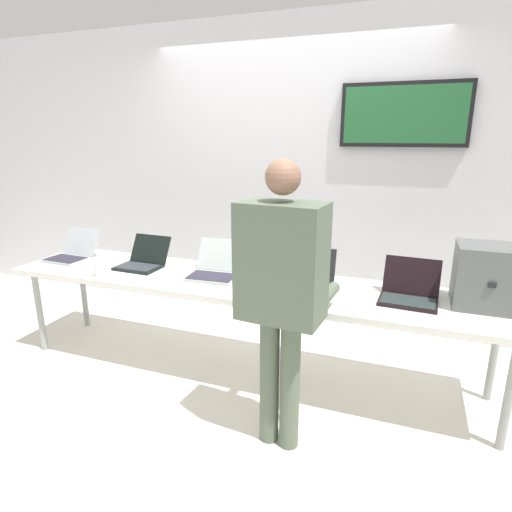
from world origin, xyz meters
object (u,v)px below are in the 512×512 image
Objects in this scene: laptop_station_3 at (308,279)px; laptop_station_4 at (409,292)px; workbench at (242,287)px; coffee_mug at (100,270)px; laptop_station_1 at (143,260)px; laptop_station_2 at (216,268)px; person at (282,283)px; equipment_box at (488,277)px; laptop_station_0 at (72,252)px.

laptop_station_3 is 0.65m from laptop_station_4.
workbench is at bearing -178.34° from laptop_station_4.
laptop_station_3 reaches higher than coffee_mug.
laptop_station_2 is (0.63, -0.00, 0.00)m from laptop_station_1.
coffee_mug is (-1.50, 0.37, -0.21)m from person.
laptop_station_4 is at bearing -0.76° from laptop_station_2.
laptop_station_1 is 4.01× the size of coffee_mug.
equipment_box is 0.94× the size of laptop_station_2.
laptop_station_3 is 3.82× the size of coffee_mug.
workbench is 1.55m from laptop_station_0.
coffee_mug is (-1.02, -0.25, 0.09)m from workbench.
laptop_station_3 is at bearing -0.13° from laptop_station_0.
laptop_station_1 is 0.34m from coffee_mug.
workbench is 9.84× the size of laptop_station_4.
workbench is at bearing -176.97° from equipment_box.
laptop_station_0 is at bearing -178.46° from laptop_station_1.
laptop_station_1 is (0.68, 0.02, -0.00)m from laptop_station_0.
laptop_station_2 is 1.34m from laptop_station_4.
equipment_box is at bearing 1.02° from laptop_station_2.
coffee_mug is at bearing -118.03° from laptop_station_1.
person is (-0.64, -0.65, 0.20)m from laptop_station_4.
laptop_station_0 is 1.32m from laptop_station_2.
workbench is 8.81× the size of laptop_station_2.
laptop_station_3 is at bearing 91.20° from person.
laptop_station_0 is at bearing 178.68° from workbench.
laptop_station_0 is 2.66m from laptop_station_4.
laptop_station_0 is at bearing -179.36° from laptop_station_2.
workbench is at bearing -12.46° from laptop_station_2.
person is (2.02, -0.66, 0.20)m from laptop_station_0.
person is at bearing -43.49° from laptop_station_2.
laptop_station_4 is (1.98, -0.02, 0.00)m from laptop_station_1.
laptop_station_2 is at bearing -0.33° from laptop_station_1.
equipment_box is 4.25× the size of coffee_mug.
workbench is 39.99× the size of coffee_mug.
equipment_box is 3.09m from laptop_station_0.
laptop_station_4 is (2.66, -0.00, 0.00)m from laptop_station_0.
laptop_station_0 is 0.68m from laptop_station_1.
person reaches higher than coffee_mug.
laptop_station_0 is 2.14m from person.
laptop_station_3 is (-1.08, -0.05, -0.13)m from equipment_box.
equipment_box is at bearing 7.37° from coffee_mug.
workbench is 10.47× the size of laptop_station_3.
laptop_station_2 is at bearing 178.41° from laptop_station_3.
laptop_station_3 is at bearing -177.29° from equipment_box.
equipment_box is 1.28m from person.
equipment_box is at bearing 2.71° from laptop_station_3.
laptop_station_4 is at bearing 1.66° from workbench.
equipment_box is at bearing 0.86° from laptop_station_0.
laptop_station_3 is 0.68m from person.
laptop_station_0 is (-1.54, 0.04, 0.10)m from workbench.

